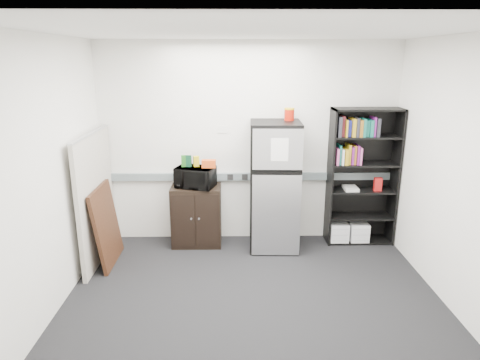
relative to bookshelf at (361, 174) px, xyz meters
The scene contains 18 objects.
floor 2.38m from the bookshelf, 133.90° to the right, with size 4.00×4.00×0.00m, color black.
wall_back 1.56m from the bookshelf, behind, with size 4.00×0.02×2.70m, color white.
wall_right 1.69m from the bookshelf, 72.54° to the right, with size 0.02×3.50×2.70m, color white.
wall_left 3.86m from the bookshelf, 155.93° to the right, with size 0.02×3.50×2.70m, color white.
ceiling 2.78m from the bookshelf, 133.90° to the right, with size 4.00×3.50×0.02m, color white.
electrical_raceway 1.52m from the bookshelf, behind, with size 3.92×0.05×0.10m, color slate.
wall_note 1.95m from the bookshelf, behind, with size 0.14×0.00×0.10m, color white.
bookshelf is the anchor object (origin of this frame).
cubicle_partition 3.45m from the bookshelf, behind, with size 0.06×1.30×1.62m.
cabinet 2.29m from the bookshelf, behind, with size 0.66×0.44×0.82m.
microwave 2.22m from the bookshelf, behind, with size 0.49×0.33×0.27m, color black.
snack_box_a 2.37m from the bookshelf, behind, with size 0.07×0.05×0.15m, color #1F5D1A.
snack_box_b 2.31m from the bookshelf, behind, with size 0.07×0.05×0.15m, color #0C351F.
snack_box_c 2.21m from the bookshelf, behind, with size 0.07×0.05×0.14m, color gold.
snack_bag 2.04m from the bookshelf, behind, with size 0.18×0.10×0.10m, color #D24815.
refrigerator 1.19m from the bookshelf, behind, with size 0.66×0.69×1.70m.
coffee_can 1.28m from the bookshelf, behind, with size 0.13×0.13×0.18m.
framed_poster 3.36m from the bookshelf, 169.76° to the right, with size 0.17×0.76×0.98m.
Camera 1 is at (-0.21, -3.94, 2.48)m, focal length 32.00 mm.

